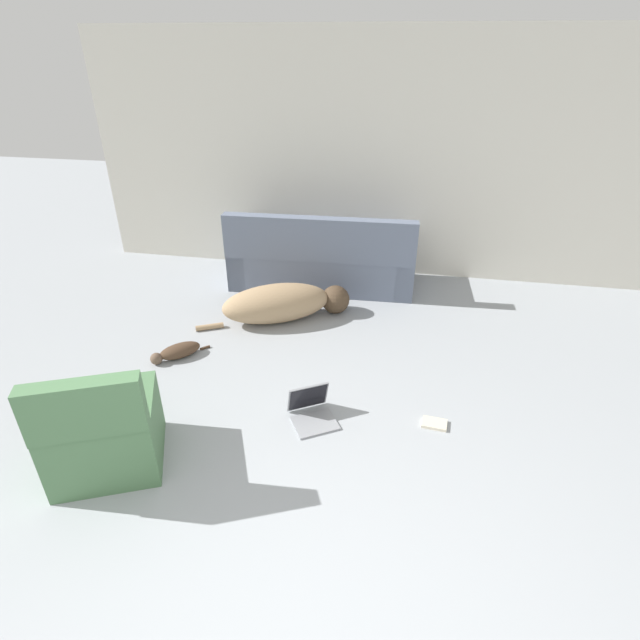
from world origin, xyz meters
name	(u,v)px	position (x,y,z in m)	size (l,w,h in m)	color
wall_back	(376,160)	(0.00, 4.77, 1.33)	(6.68, 0.06, 2.67)	beige
couch	(322,262)	(-0.51, 4.23, 0.28)	(2.10, 0.88, 0.90)	slate
dog	(283,303)	(-0.75, 3.34, 0.19)	(1.50, 0.93, 0.38)	#A38460
cat	(177,352)	(-1.52, 2.47, 0.06)	(0.44, 0.43, 0.13)	#473323
laptop_open	(311,408)	(-0.18, 1.90, 0.08)	(0.44, 0.45, 0.26)	gray
book_cream	(434,424)	(0.75, 1.97, 0.01)	(0.19, 0.14, 0.02)	beige
side_chair	(104,431)	(-1.40, 1.17, 0.29)	(0.87, 0.86, 0.85)	#4C754C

